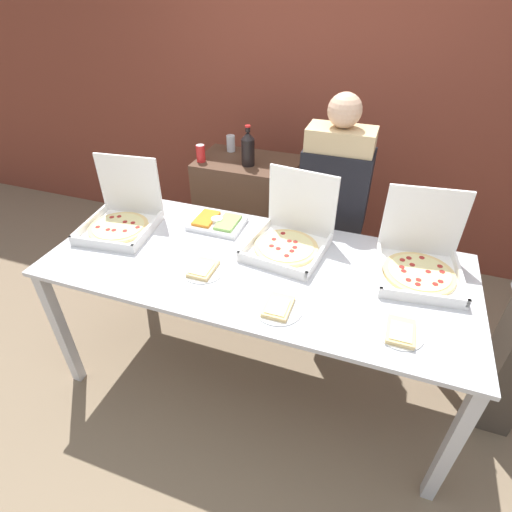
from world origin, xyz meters
The scene contains 15 objects.
ground_plane centered at (0.00, 0.00, 0.00)m, with size 16.00×16.00×0.00m, color #847056.
brick_wall_behind centered at (0.00, 1.70, 1.40)m, with size 10.00×0.06×2.80m.
buffet_table centered at (0.00, 0.00, 0.81)m, with size 2.28×0.97×0.91m.
pizza_box_far_left centered at (-0.90, 0.08, 0.99)m, with size 0.45×0.46×0.40m.
pizza_box_near_right centered at (0.13, 0.21, 0.99)m, with size 0.46×0.47×0.41m.
pizza_box_near_left centered at (0.82, 0.21, 0.99)m, with size 0.46×0.47×0.41m.
paper_plate_front_right centered at (0.77, -0.28, 0.93)m, with size 0.20×0.20×0.03m.
paper_plate_front_left centered at (-0.24, -0.16, 0.92)m, with size 0.22×0.22×0.03m.
paper_plate_front_center centered at (0.22, -0.30, 0.92)m, with size 0.23×0.23×0.03m.
veggie_tray centered at (-0.36, 0.29, 0.93)m, with size 0.32×0.24×0.05m.
sideboard_podium centered at (-0.41, 1.00, 0.53)m, with size 0.75×0.48×1.06m.
soda_bottle centered at (-0.38, 0.92, 1.18)m, with size 0.09×0.09×0.29m.
soda_can_silver centered at (-0.60, 1.13, 1.12)m, with size 0.07×0.07×0.12m.
soda_can_colored centered at (-0.73, 0.87, 1.12)m, with size 0.07×0.07×0.12m.
person_server_vest centered at (0.28, 0.71, 0.93)m, with size 0.42×0.24×1.66m.
Camera 1 is at (0.58, -1.63, 2.21)m, focal length 28.00 mm.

